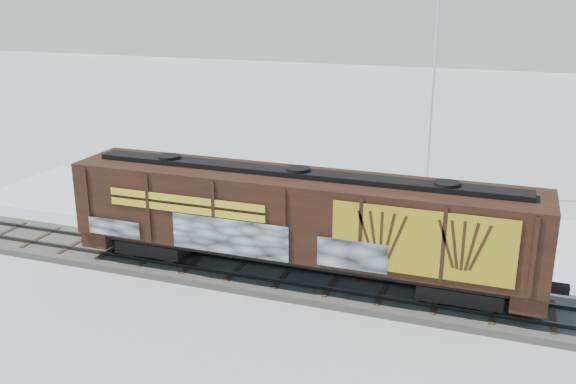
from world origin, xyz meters
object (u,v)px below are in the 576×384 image
at_px(car_silver, 179,198).
at_px(car_white, 403,211).
at_px(car_dark, 356,217).
at_px(flagpole, 433,117).
at_px(hopper_railcar, 298,217).

distance_m(car_silver, car_white, 11.62).
bearing_deg(car_white, car_silver, 121.72).
bearing_deg(car_dark, car_silver, 79.40).
bearing_deg(flagpole, car_dark, -115.19).
distance_m(hopper_railcar, flagpole, 12.92).
height_order(hopper_railcar, car_white, hopper_railcar).
bearing_deg(car_silver, car_dark, -83.31).
xyz_separation_m(flagpole, car_white, (-0.61, -4.52, -3.89)).
bearing_deg(hopper_railcar, car_silver, 144.92).
bearing_deg(flagpole, car_white, -97.67).
distance_m(car_silver, car_dark, 9.45).
relative_size(car_white, car_dark, 1.12).
bearing_deg(car_silver, car_white, -78.13).
bearing_deg(car_dark, hopper_railcar, 160.31).
height_order(flagpole, car_white, flagpole).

